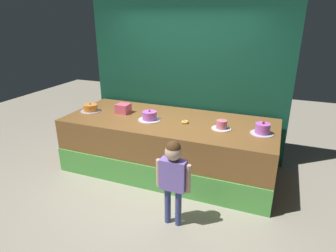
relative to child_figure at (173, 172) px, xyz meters
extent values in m
plane|color=#ADA38E|center=(-0.53, 0.55, -0.71)|extent=(12.00, 12.00, 0.00)
cube|color=brown|center=(-0.53, 1.23, -0.28)|extent=(3.26, 1.35, 0.86)
cube|color=#59B24C|center=(-0.53, 0.54, -0.51)|extent=(3.26, 0.02, 0.39)
cube|color=#144C38|center=(-0.53, 2.00, 0.82)|extent=(3.46, 0.08, 3.06)
cylinder|color=#3F4C8C|center=(-0.07, 0.00, -0.46)|extent=(0.08, 0.08, 0.48)
cylinder|color=#3F4C8C|center=(0.07, 0.00, -0.46)|extent=(0.08, 0.08, 0.48)
cube|color=#8C72D8|center=(0.00, 0.00, -0.03)|extent=(0.30, 0.14, 0.38)
cylinder|color=beige|center=(-0.18, 0.00, -0.05)|extent=(0.06, 0.06, 0.34)
cylinder|color=beige|center=(0.18, 0.00, -0.05)|extent=(0.06, 0.06, 0.34)
sphere|color=beige|center=(0.00, 0.00, 0.25)|extent=(0.19, 0.19, 0.19)
sphere|color=brown|center=(0.00, 0.00, 0.30)|extent=(0.16, 0.16, 0.16)
cube|color=#F15F7F|center=(-1.36, 1.27, 0.23)|extent=(0.21, 0.20, 0.15)
torus|color=#F2BF4C|center=(-0.25, 1.18, 0.17)|extent=(0.11, 0.11, 0.04)
cylinder|color=silver|center=(-1.92, 1.14, 0.16)|extent=(0.34, 0.34, 0.01)
cylinder|color=orange|center=(-1.92, 1.14, 0.22)|extent=(0.23, 0.23, 0.11)
sphere|color=red|center=(-1.92, 1.14, 0.28)|extent=(0.02, 0.02, 0.02)
cylinder|color=white|center=(-0.81, 1.11, 0.16)|extent=(0.35, 0.35, 0.01)
cylinder|color=#CC66D8|center=(-0.81, 1.11, 0.23)|extent=(0.22, 0.22, 0.13)
sphere|color=red|center=(-0.81, 1.11, 0.31)|extent=(0.03, 0.03, 0.03)
cylinder|color=white|center=(0.30, 1.14, 0.16)|extent=(0.28, 0.28, 0.01)
cylinder|color=pink|center=(0.30, 1.14, 0.22)|extent=(0.15, 0.15, 0.12)
cone|color=#F2E566|center=(0.30, 1.14, 0.30)|extent=(0.02, 0.02, 0.03)
cylinder|color=silver|center=(0.86, 1.17, 0.16)|extent=(0.31, 0.31, 0.01)
cylinder|color=#CC66D8|center=(0.86, 1.17, 0.23)|extent=(0.20, 0.20, 0.14)
sphere|color=red|center=(0.86, 1.17, 0.32)|extent=(0.04, 0.04, 0.04)
camera|label=1|loc=(1.00, -2.70, 1.66)|focal=30.88mm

